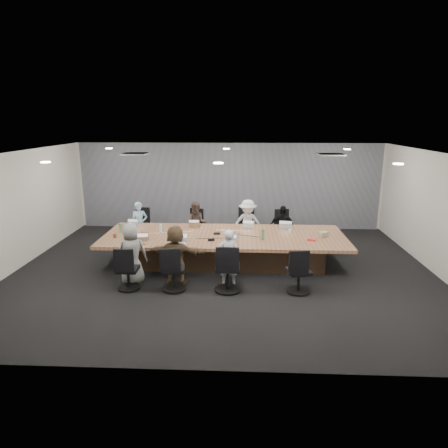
{
  "coord_description": "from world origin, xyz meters",
  "views": [
    {
      "loc": [
        0.44,
        -9.05,
        3.54
      ],
      "look_at": [
        0.0,
        0.4,
        1.05
      ],
      "focal_mm": 32.0,
      "sensor_mm": 36.0,
      "label": 1
    }
  ],
  "objects_px": {
    "chair_0": "(143,229)",
    "chair_3": "(281,231)",
    "chair_6": "(228,271)",
    "person_2": "(248,224)",
    "chair_2": "(247,229)",
    "person_0": "(139,224)",
    "laptop_5": "(180,244)",
    "person_1": "(197,224)",
    "laptop_4": "(138,243)",
    "canvas_bag": "(323,234)",
    "chair_5": "(174,273)",
    "bottle_clear": "(161,229)",
    "snack_packet": "(312,240)",
    "stapler": "(211,240)",
    "person_5": "(176,255)",
    "person_6": "(228,257)",
    "laptop_0": "(134,225)",
    "laptop_3": "(284,227)",
    "bottle_green_right": "(263,235)",
    "laptop_2": "(248,227)",
    "person_4": "(132,253)",
    "laptop_1": "(195,226)",
    "mug_brown": "(115,236)",
    "conference_table": "(224,248)",
    "laptop_6": "(229,244)",
    "bottle_green_left": "(121,228)",
    "person_3": "(282,227)",
    "chair_4": "(128,273)",
    "chair_1": "(199,230)",
    "chair_7": "(299,275)"
  },
  "relations": [
    {
      "from": "chair_2",
      "to": "person_0",
      "type": "xyz_separation_m",
      "value": [
        -3.09,
        -0.35,
        0.21
      ]
    },
    {
      "from": "laptop_5",
      "to": "person_0",
      "type": "bearing_deg",
      "value": 115.48
    },
    {
      "from": "chair_6",
      "to": "person_0",
      "type": "distance_m",
      "value": 4.04
    },
    {
      "from": "bottle_green_right",
      "to": "chair_6",
      "type": "bearing_deg",
      "value": -120.77
    },
    {
      "from": "canvas_bag",
      "to": "chair_5",
      "type": "bearing_deg",
      "value": -154.1
    },
    {
      "from": "person_2",
      "to": "mug_brown",
      "type": "relative_size",
      "value": 12.75
    },
    {
      "from": "laptop_0",
      "to": "snack_packet",
      "type": "relative_size",
      "value": 1.43
    },
    {
      "from": "chair_6",
      "to": "laptop_3",
      "type": "bearing_deg",
      "value": 60.96
    },
    {
      "from": "chair_4",
      "to": "laptop_0",
      "type": "xyz_separation_m",
      "value": [
        -0.52,
        2.5,
        0.38
      ]
    },
    {
      "from": "chair_1",
      "to": "person_5",
      "type": "height_order",
      "value": "person_5"
    },
    {
      "from": "laptop_5",
      "to": "snack_packet",
      "type": "relative_size",
      "value": 1.43
    },
    {
      "from": "person_1",
      "to": "person_2",
      "type": "relative_size",
      "value": 0.95
    },
    {
      "from": "chair_0",
      "to": "chair_3",
      "type": "xyz_separation_m",
      "value": [
        4.06,
        0.0,
        -0.01
      ]
    },
    {
      "from": "conference_table",
      "to": "laptop_6",
      "type": "height_order",
      "value": "laptop_6"
    },
    {
      "from": "conference_table",
      "to": "chair_5",
      "type": "distance_m",
      "value": 1.97
    },
    {
      "from": "chair_5",
      "to": "stapler",
      "type": "relative_size",
      "value": 5.02
    },
    {
      "from": "laptop_0",
      "to": "laptop_4",
      "type": "height_order",
      "value": "same"
    },
    {
      "from": "chair_3",
      "to": "person_2",
      "type": "relative_size",
      "value": 0.57
    },
    {
      "from": "laptop_2",
      "to": "snack_packet",
      "type": "distance_m",
      "value": 1.91
    },
    {
      "from": "chair_6",
      "to": "person_3",
      "type": "bearing_deg",
      "value": 65.58
    },
    {
      "from": "chair_2",
      "to": "person_4",
      "type": "height_order",
      "value": "person_4"
    },
    {
      "from": "laptop_3",
      "to": "bottle_green_right",
      "type": "bearing_deg",
      "value": 67.76
    },
    {
      "from": "laptop_5",
      "to": "snack_packet",
      "type": "distance_m",
      "value": 3.13
    },
    {
      "from": "laptop_2",
      "to": "snack_packet",
      "type": "relative_size",
      "value": 1.49
    },
    {
      "from": "person_4",
      "to": "bottle_clear",
      "type": "xyz_separation_m",
      "value": [
        0.35,
        1.47,
        0.16
      ]
    },
    {
      "from": "laptop_2",
      "to": "person_5",
      "type": "bearing_deg",
      "value": 58.27
    },
    {
      "from": "laptop_0",
      "to": "mug_brown",
      "type": "xyz_separation_m",
      "value": [
        -0.16,
        -1.17,
        0.04
      ]
    },
    {
      "from": "laptop_6",
      "to": "bottle_green_left",
      "type": "xyz_separation_m",
      "value": [
        -2.8,
        0.91,
        0.11
      ]
    },
    {
      "from": "laptop_2",
      "to": "person_4",
      "type": "xyz_separation_m",
      "value": [
        -2.57,
        -2.15,
        -0.06
      ]
    },
    {
      "from": "bottle_green_right",
      "to": "chair_2",
      "type": "bearing_deg",
      "value": 99.28
    },
    {
      "from": "conference_table",
      "to": "chair_6",
      "type": "relative_size",
      "value": 6.84
    },
    {
      "from": "bottle_green_right",
      "to": "chair_3",
      "type": "bearing_deg",
      "value": 73.14
    },
    {
      "from": "conference_table",
      "to": "person_4",
      "type": "bearing_deg",
      "value": -145.6
    },
    {
      "from": "laptop_1",
      "to": "laptop_3",
      "type": "distance_m",
      "value": 2.4
    },
    {
      "from": "person_0",
      "to": "person_4",
      "type": "relative_size",
      "value": 0.92
    },
    {
      "from": "person_2",
      "to": "chair_0",
      "type": "bearing_deg",
      "value": 173.54
    },
    {
      "from": "stapler",
      "to": "laptop_4",
      "type": "bearing_deg",
      "value": 169.37
    },
    {
      "from": "bottle_clear",
      "to": "snack_packet",
      "type": "bearing_deg",
      "value": -7.36
    },
    {
      "from": "person_0",
      "to": "person_5",
      "type": "height_order",
      "value": "person_5"
    },
    {
      "from": "person_5",
      "to": "person_6",
      "type": "bearing_deg",
      "value": -173.07
    },
    {
      "from": "chair_6",
      "to": "laptop_0",
      "type": "xyz_separation_m",
      "value": [
        -2.64,
        2.5,
        0.31
      ]
    },
    {
      "from": "chair_6",
      "to": "person_2",
      "type": "relative_size",
      "value": 0.64
    },
    {
      "from": "person_4",
      "to": "chair_6",
      "type": "bearing_deg",
      "value": 155.97
    },
    {
      "from": "mug_brown",
      "to": "canvas_bag",
      "type": "height_order",
      "value": "canvas_bag"
    },
    {
      "from": "person_6",
      "to": "chair_0",
      "type": "bearing_deg",
      "value": -53.25
    },
    {
      "from": "chair_2",
      "to": "laptop_3",
      "type": "height_order",
      "value": "chair_2"
    },
    {
      "from": "person_1",
      "to": "laptop_4",
      "type": "bearing_deg",
      "value": -127.54
    },
    {
      "from": "chair_6",
      "to": "laptop_4",
      "type": "bearing_deg",
      "value": 157.53
    },
    {
      "from": "chair_1",
      "to": "chair_7",
      "type": "height_order",
      "value": "chair_1"
    },
    {
      "from": "chair_1",
      "to": "chair_7",
      "type": "xyz_separation_m",
      "value": [
        2.47,
        -3.4,
        -0.0
      ]
    }
  ]
}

